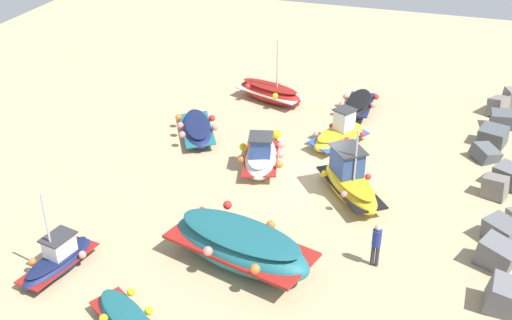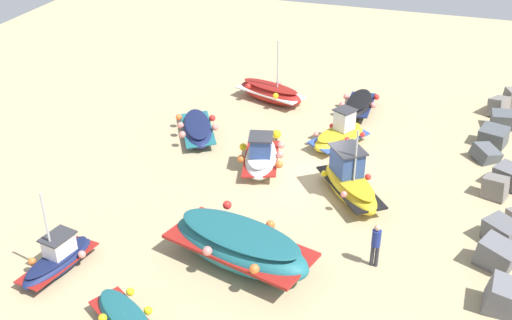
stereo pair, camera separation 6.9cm
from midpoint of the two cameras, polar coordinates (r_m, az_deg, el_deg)
ground_plane at (r=27.82m, az=5.25°, el=-1.82°), size 55.47×55.47×0.00m
fishing_boat_0 at (r=35.02m, az=1.35°, el=6.09°), size 2.61×4.23×3.62m
fishing_boat_1 at (r=22.51m, az=-1.36°, el=-7.66°), size 3.59×5.86×1.45m
fishing_boat_2 at (r=30.53m, az=7.59°, el=2.21°), size 3.44×2.72×1.88m
fishing_boat_3 at (r=26.48m, az=8.49°, el=-1.95°), size 4.01×3.50×3.25m
fishing_boat_4 at (r=34.29m, az=9.31°, el=4.95°), size 3.37×1.86×0.86m
fishing_boat_5 at (r=20.57m, az=-11.46°, el=-13.90°), size 2.62×3.25×0.84m
fishing_boat_6 at (r=31.36m, az=-5.23°, el=2.82°), size 4.11×3.13×0.91m
fishing_boat_7 at (r=28.41m, az=0.54°, el=0.32°), size 3.71×2.37×1.74m
fishing_boat_8 at (r=23.42m, az=-17.26°, el=-8.49°), size 3.29×1.74×3.32m
person_walking at (r=22.66m, az=10.79°, el=-7.28°), size 0.32×0.32×1.73m
breakwater_rocks at (r=26.99m, az=21.39°, el=-3.91°), size 23.74×3.07×1.35m
mooring_buoy_0 at (r=30.86m, az=1.94°, el=2.33°), size 0.43×0.43×0.56m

